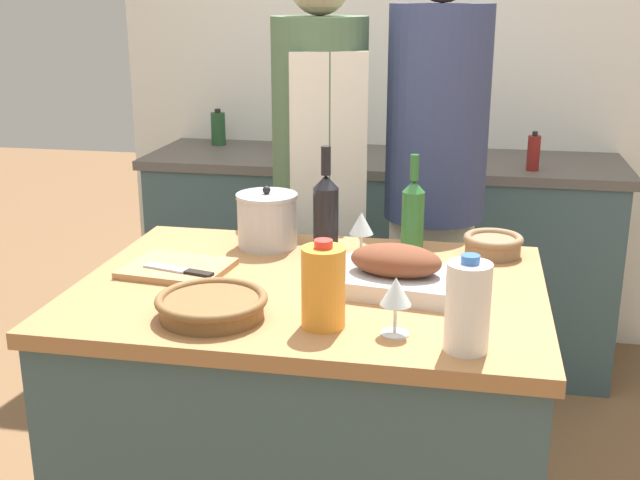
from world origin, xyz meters
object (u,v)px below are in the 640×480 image
at_px(mixing_bowl, 493,244).
at_px(cutting_board, 177,268).
at_px(condiment_bottle_short, 218,129).
at_px(roasting_pan, 396,273).
at_px(condiment_bottle_tall, 534,153).
at_px(juice_jug, 323,287).
at_px(person_cook_guest, 435,179).
at_px(knife_chef, 181,270).
at_px(stand_mixer, 302,126).
at_px(person_cook_aproned, 320,183).
at_px(wicker_basket, 212,305).
at_px(wine_bottle_dark, 413,214).
at_px(wine_bottle_green, 326,212).
at_px(wine_glass_left, 361,225).
at_px(stock_pot, 267,220).
at_px(milk_jug, 468,307).
at_px(wine_glass_right, 396,294).

bearing_deg(mixing_bowl, cutting_board, -159.81).
height_order(mixing_bowl, condiment_bottle_short, condiment_bottle_short).
relative_size(roasting_pan, condiment_bottle_tall, 2.42).
xyz_separation_m(juice_jug, person_cook_guest, (0.19, 1.10, 0.01)).
height_order(knife_chef, condiment_bottle_short, condiment_bottle_short).
xyz_separation_m(stand_mixer, person_cook_guest, (0.63, -0.74, -0.05)).
distance_m(knife_chef, condiment_bottle_short, 1.79).
relative_size(person_cook_aproned, person_cook_guest, 0.97).
distance_m(roasting_pan, mixing_bowl, 0.42).
height_order(mixing_bowl, condiment_bottle_tall, condiment_bottle_tall).
bearing_deg(wicker_basket, wine_bottle_dark, 55.18).
xyz_separation_m(wine_bottle_green, stand_mixer, (-0.36, 1.32, 0.03)).
xyz_separation_m(mixing_bowl, wine_glass_left, (-0.37, -0.08, 0.06)).
bearing_deg(stand_mixer, condiment_bottle_short, 163.41).
relative_size(stock_pot, knife_chef, 0.89).
bearing_deg(person_cook_guest, wicker_basket, -107.81).
bearing_deg(milk_jug, condiment_bottle_tall, 82.36).
bearing_deg(condiment_bottle_short, cutting_board, -75.82).
relative_size(milk_jug, wine_bottle_green, 0.67).
bearing_deg(knife_chef, milk_jug, -22.65).
bearing_deg(person_cook_guest, person_cook_aproned, -169.59).
bearing_deg(wine_bottle_dark, condiment_bottle_tall, 69.33).
bearing_deg(cutting_board, juice_jug, -32.30).
xyz_separation_m(mixing_bowl, person_cook_aproned, (-0.60, 0.46, 0.05)).
distance_m(stand_mixer, condiment_bottle_short, 0.46).
bearing_deg(person_cook_aproned, condiment_bottle_tall, 16.40).
bearing_deg(wicker_basket, condiment_bottle_tall, 63.82).
distance_m(mixing_bowl, wine_glass_left, 0.38).
height_order(wine_bottle_green, knife_chef, wine_bottle_green).
relative_size(juice_jug, stand_mixer, 0.70).
relative_size(wine_bottle_green, person_cook_aproned, 0.18).
relative_size(roasting_pan, wine_glass_left, 3.01).
height_order(stock_pot, condiment_bottle_tall, condiment_bottle_tall).
xyz_separation_m(mixing_bowl, wine_glass_right, (-0.22, -0.62, 0.06)).
distance_m(wine_bottle_green, wine_glass_left, 0.11).
distance_m(knife_chef, person_cook_guest, 1.06).
bearing_deg(milk_jug, knife_chef, 157.35).
distance_m(stock_pot, knife_chef, 0.36).
height_order(cutting_board, person_cook_aproned, person_cook_aproned).
height_order(stock_pot, condiment_bottle_short, condiment_bottle_short).
distance_m(wine_bottle_dark, wine_glass_left, 0.16).
relative_size(milk_jug, wine_bottle_dark, 0.74).
height_order(roasting_pan, person_cook_guest, person_cook_guest).
distance_m(roasting_pan, stock_pot, 0.51).
relative_size(cutting_board, wine_glass_right, 2.20).
bearing_deg(mixing_bowl, condiment_bottle_short, 132.75).
height_order(stock_pot, mixing_bowl, stock_pot).
distance_m(mixing_bowl, person_cook_guest, 0.54).
height_order(wine_bottle_dark, wine_glass_right, wine_bottle_dark).
bearing_deg(mixing_bowl, person_cook_aproned, 142.41).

